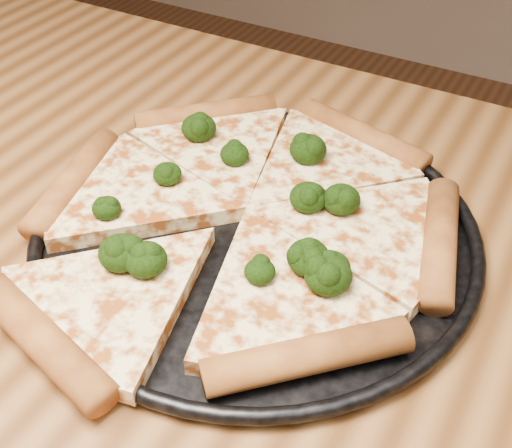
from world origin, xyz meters
The scene contains 4 objects.
dining_table centered at (0.00, 0.00, 0.66)m, with size 1.20×0.90×0.75m.
pizza_pan centered at (0.03, 0.12, 0.76)m, with size 0.38×0.38×0.02m.
pizza centered at (0.01, 0.13, 0.77)m, with size 0.38×0.42×0.03m.
broccoli_florets centered at (0.03, 0.12, 0.78)m, with size 0.23×0.23×0.03m.
Camera 1 is at (0.24, -0.25, 1.13)m, focal length 46.70 mm.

